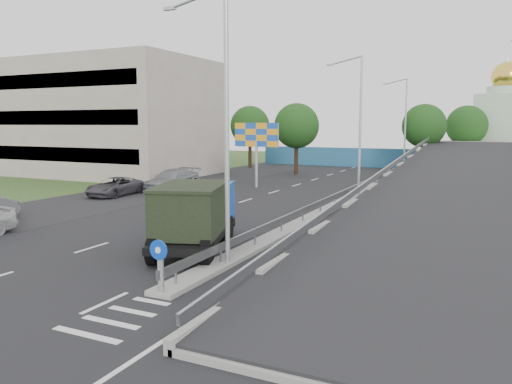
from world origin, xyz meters
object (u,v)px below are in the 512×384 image
Objects in this scene: church at (503,125)px; parked_car_c at (115,187)px; dump_truck at (196,213)px; lamp_post_far at (404,120)px; sign_bollard at (160,266)px; lamp_post_mid at (358,118)px; billboard at (256,139)px; lamp_post_near at (222,113)px; parked_car_d at (172,180)px.

parked_car_c is at bearing -122.98° from church.
lamp_post_far is at bearing 67.58° from dump_truck.
lamp_post_mid is at bearing 89.74° from sign_bollard.
billboard reaches higher than parked_car_c.
billboard reaches higher than dump_truck.
billboard is at bearing 89.60° from dump_truck.
billboard is (-9.00, 25.83, 3.15)m from sign_bollard.
lamp_post_near is 40.00m from lamp_post_far.
church is 53.73m from dump_truck.
dump_truck is at bearing -93.56° from lamp_post_far.
sign_bollard is 6.12m from lamp_post_near.
lamp_post_mid is 20.00m from lamp_post_far.
lamp_post_near is at bearing -41.15° from parked_car_c.
parked_car_d is at bearing -122.90° from lamp_post_far.
lamp_post_mid is at bearing 8.76° from parked_car_d.
lamp_post_far is 27.31m from parked_car_d.
lamp_post_mid is 0.73× the size of church.
lamp_post_near is 1.83× the size of billboard.
church reaches higher than billboard.
parked_car_d is (-14.59, -22.55, -4.95)m from lamp_post_far.
church is (10.00, 57.83, 4.28)m from sign_bollard.
parked_car_c is (-16.71, -6.98, -5.11)m from lamp_post_mid.
dump_truck reaches higher than parked_car_d.
sign_bollard is 24.30m from lamp_post_mid.
parked_car_d is at bearing 129.90° from lamp_post_near.
dump_truck is 18.21m from parked_car_c.
lamp_post_near is at bearing -90.00° from lamp_post_far.
lamp_post_far is 2.01× the size of parked_car_c.
lamp_post_far is (0.00, 20.00, 0.00)m from lamp_post_mid.
sign_bollard is at bearing -56.91° from parked_car_d.
billboard is at bearing -116.84° from lamp_post_far.
lamp_post_near reaches higher than parked_car_d.
lamp_post_near is at bearing -67.51° from billboard.
billboard is 21.43m from dump_truck.
lamp_post_far is 1.42× the size of dump_truck.
lamp_post_mid is 1.83× the size of billboard.
parked_car_c is (-14.33, 11.20, -0.93)m from dump_truck.
lamp_post_mid is 1.00× the size of lamp_post_far.
billboard is 7.86m from parked_car_d.
lamp_post_near is 1.00× the size of lamp_post_far.
lamp_post_near reaches higher than sign_bollard.
parked_car_c is at bearing 142.08° from lamp_post_near.
lamp_post_mid is 1.42× the size of dump_truck.
dump_truck reaches higher than parked_car_c.
church is 49.07m from parked_car_c.
lamp_post_mid is at bearing 63.71° from dump_truck.
sign_bollard is at bearing -90.14° from lamp_post_far.
parked_car_d is at bearing 109.15° from dump_truck.
church is at bearing 57.92° from dump_truck.
church reaches higher than lamp_post_mid.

